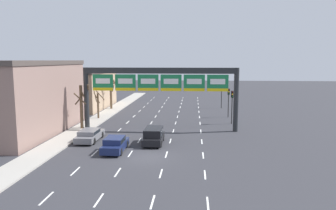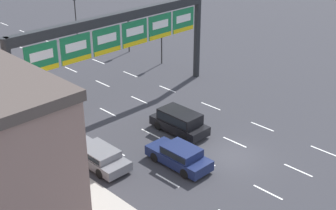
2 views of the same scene
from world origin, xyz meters
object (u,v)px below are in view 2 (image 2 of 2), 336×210
(car_grey, at_px, (97,155))
(traffic_light_far_end, at_px, (75,5))
(car_navy, at_px, (180,155))
(suv_black, at_px, (180,121))
(traffic_light_mid_block, at_px, (128,24))
(traffic_light_near_gantry, at_px, (162,33))
(tree_bare_closest, at_px, (9,107))
(sign_gantry, at_px, (119,36))

(car_grey, distance_m, traffic_light_far_end, 29.77)
(car_navy, bearing_deg, car_grey, 133.90)
(suv_black, relative_size, traffic_light_far_end, 0.87)
(car_navy, xyz_separation_m, traffic_light_mid_block, (12.42, 19.49, 2.33))
(car_grey, distance_m, car_navy, 5.22)
(suv_black, bearing_deg, car_grey, 174.76)
(car_grey, relative_size, traffic_light_near_gantry, 1.10)
(traffic_light_mid_block, xyz_separation_m, tree_bare_closest, (-18.78, -10.09, 0.01))
(car_navy, bearing_deg, tree_bare_closest, 124.08)
(traffic_light_far_end, bearing_deg, suv_black, -109.18)
(sign_gantry, xyz_separation_m, car_navy, (-3.21, -9.62, -5.08))
(tree_bare_closest, bearing_deg, traffic_light_near_gantry, 14.92)
(car_grey, distance_m, traffic_light_near_gantry, 19.35)
(traffic_light_near_gantry, bearing_deg, traffic_light_mid_block, 89.26)
(traffic_light_near_gantry, height_order, traffic_light_far_end, traffic_light_far_end)
(suv_black, relative_size, traffic_light_near_gantry, 0.99)
(traffic_light_far_end, distance_m, tree_bare_closest, 26.86)
(traffic_light_mid_block, bearing_deg, car_grey, -135.55)
(car_grey, bearing_deg, traffic_light_mid_block, 44.45)
(sign_gantry, bearing_deg, tree_bare_closest, -178.67)
(car_grey, height_order, car_navy, car_navy)
(car_grey, relative_size, tree_bare_closest, 0.90)
(traffic_light_mid_block, distance_m, traffic_light_far_end, 9.36)
(traffic_light_near_gantry, relative_size, traffic_light_far_end, 0.88)
(sign_gantry, height_order, tree_bare_closest, sign_gantry)
(suv_black, xyz_separation_m, traffic_light_near_gantry, (9.12, 11.25, 2.26))
(traffic_light_far_end, bearing_deg, traffic_light_mid_block, -88.49)
(sign_gantry, xyz_separation_m, car_grey, (-6.83, -5.86, -5.14))
(sign_gantry, height_order, car_grey, sign_gantry)
(car_navy, relative_size, traffic_light_far_end, 0.88)
(sign_gantry, relative_size, traffic_light_mid_block, 4.36)
(car_grey, relative_size, car_navy, 1.11)
(suv_black, distance_m, traffic_light_mid_block, 18.89)
(suv_black, relative_size, tree_bare_closest, 0.80)
(suv_black, xyz_separation_m, traffic_light_far_end, (8.94, 25.70, 2.66))
(car_grey, bearing_deg, tree_bare_closest, 115.92)
(sign_gantry, distance_m, traffic_light_mid_block, 13.77)
(sign_gantry, bearing_deg, car_grey, -139.35)
(car_navy, bearing_deg, sign_gantry, 71.54)
(sign_gantry, relative_size, car_grey, 3.82)
(car_navy, bearing_deg, suv_black, 44.07)
(sign_gantry, relative_size, suv_black, 4.26)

